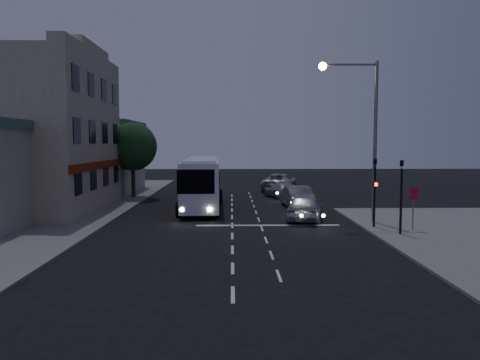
{
  "coord_description": "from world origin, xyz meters",
  "views": [
    {
      "loc": [
        -0.04,
        -23.84,
        4.57
      ],
      "look_at": [
        0.52,
        6.48,
        2.2
      ],
      "focal_mm": 35.0,
      "sensor_mm": 36.0,
      "label": 1
    }
  ],
  "objects_px": {
    "traffic_signal_main": "(375,184)",
    "regulatory_sign": "(414,202)",
    "car_suv": "(305,206)",
    "car_sedan_a": "(296,197)",
    "street_tree": "(133,144)",
    "traffic_signal_side": "(401,188)",
    "tour_bus": "(202,181)",
    "streetlight": "(364,123)",
    "car_sedan_b": "(281,190)",
    "car_sedan_c": "(280,182)"
  },
  "relations": [
    {
      "from": "car_suv",
      "to": "street_tree",
      "type": "xyz_separation_m",
      "value": [
        -12.58,
        11.22,
        3.67
      ]
    },
    {
      "from": "tour_bus",
      "to": "car_suv",
      "type": "relative_size",
      "value": 2.39
    },
    {
      "from": "tour_bus",
      "to": "regulatory_sign",
      "type": "distance_m",
      "value": 14.75
    },
    {
      "from": "traffic_signal_side",
      "to": "street_tree",
      "type": "height_order",
      "value": "street_tree"
    },
    {
      "from": "car_sedan_b",
      "to": "traffic_signal_side",
      "type": "xyz_separation_m",
      "value": [
        4.12,
        -16.48,
        1.76
      ]
    },
    {
      "from": "tour_bus",
      "to": "regulatory_sign",
      "type": "xyz_separation_m",
      "value": [
        11.42,
        -9.33,
        -0.31
      ]
    },
    {
      "from": "car_sedan_b",
      "to": "traffic_signal_side",
      "type": "height_order",
      "value": "traffic_signal_side"
    },
    {
      "from": "car_sedan_c",
      "to": "car_sedan_b",
      "type": "bearing_deg",
      "value": 99.57
    },
    {
      "from": "car_sedan_b",
      "to": "regulatory_sign",
      "type": "height_order",
      "value": "regulatory_sign"
    },
    {
      "from": "car_sedan_a",
      "to": "car_suv",
      "type": "bearing_deg",
      "value": 83.29
    },
    {
      "from": "tour_bus",
      "to": "car_sedan_a",
      "type": "relative_size",
      "value": 2.44
    },
    {
      "from": "traffic_signal_side",
      "to": "streetlight",
      "type": "height_order",
      "value": "streetlight"
    },
    {
      "from": "car_suv",
      "to": "car_sedan_c",
      "type": "height_order",
      "value": "car_sedan_c"
    },
    {
      "from": "traffic_signal_main",
      "to": "car_sedan_c",
      "type": "bearing_deg",
      "value": 98.15
    },
    {
      "from": "traffic_signal_side",
      "to": "streetlight",
      "type": "relative_size",
      "value": 0.46
    },
    {
      "from": "car_sedan_c",
      "to": "regulatory_sign",
      "type": "height_order",
      "value": "regulatory_sign"
    },
    {
      "from": "regulatory_sign",
      "to": "street_tree",
      "type": "bearing_deg",
      "value": 138.92
    },
    {
      "from": "tour_bus",
      "to": "traffic_signal_side",
      "type": "bearing_deg",
      "value": -46.24
    },
    {
      "from": "streetlight",
      "to": "regulatory_sign",
      "type": "bearing_deg",
      "value": -51.25
    },
    {
      "from": "tour_bus",
      "to": "car_sedan_a",
      "type": "bearing_deg",
      "value": 0.64
    },
    {
      "from": "traffic_signal_main",
      "to": "regulatory_sign",
      "type": "bearing_deg",
      "value": -30.84
    },
    {
      "from": "regulatory_sign",
      "to": "street_tree",
      "type": "xyz_separation_m",
      "value": [
        -17.51,
        15.26,
        2.9
      ]
    },
    {
      "from": "traffic_signal_main",
      "to": "street_tree",
      "type": "height_order",
      "value": "street_tree"
    },
    {
      "from": "car_sedan_c",
      "to": "street_tree",
      "type": "height_order",
      "value": "street_tree"
    },
    {
      "from": "car_sedan_a",
      "to": "car_sedan_c",
      "type": "height_order",
      "value": "car_sedan_c"
    },
    {
      "from": "car_suv",
      "to": "traffic_signal_main",
      "type": "xyz_separation_m",
      "value": [
        3.23,
        -3.02,
        1.6
      ]
    },
    {
      "from": "streetlight",
      "to": "street_tree",
      "type": "distance_m",
      "value": 20.19
    },
    {
      "from": "car_sedan_c",
      "to": "traffic_signal_side",
      "type": "relative_size",
      "value": 1.47
    },
    {
      "from": "car_sedan_b",
      "to": "street_tree",
      "type": "height_order",
      "value": "street_tree"
    },
    {
      "from": "car_sedan_b",
      "to": "traffic_signal_side",
      "type": "bearing_deg",
      "value": 87.4
    },
    {
      "from": "tour_bus",
      "to": "car_sedan_c",
      "type": "xyz_separation_m",
      "value": [
        6.78,
        12.24,
        -1.07
      ]
    },
    {
      "from": "traffic_signal_main",
      "to": "street_tree",
      "type": "bearing_deg",
      "value": 137.97
    },
    {
      "from": "traffic_signal_main",
      "to": "street_tree",
      "type": "xyz_separation_m",
      "value": [
        -15.81,
        14.25,
        2.08
      ]
    },
    {
      "from": "traffic_signal_side",
      "to": "car_sedan_b",
      "type": "bearing_deg",
      "value": 104.05
    },
    {
      "from": "car_sedan_c",
      "to": "street_tree",
      "type": "bearing_deg",
      "value": 40.2
    },
    {
      "from": "car_sedan_a",
      "to": "street_tree",
      "type": "xyz_separation_m",
      "value": [
        -12.8,
        5.67,
        3.72
      ]
    },
    {
      "from": "car_sedan_b",
      "to": "car_sedan_c",
      "type": "relative_size",
      "value": 0.76
    },
    {
      "from": "regulatory_sign",
      "to": "streetlight",
      "type": "height_order",
      "value": "streetlight"
    },
    {
      "from": "regulatory_sign",
      "to": "street_tree",
      "type": "height_order",
      "value": "street_tree"
    },
    {
      "from": "car_sedan_a",
      "to": "tour_bus",
      "type": "bearing_deg",
      "value": -2.15
    },
    {
      "from": "traffic_signal_side",
      "to": "regulatory_sign",
      "type": "height_order",
      "value": "traffic_signal_side"
    },
    {
      "from": "traffic_signal_side",
      "to": "tour_bus",
      "type": "bearing_deg",
      "value": 135.38
    },
    {
      "from": "traffic_signal_side",
      "to": "regulatory_sign",
      "type": "distance_m",
      "value": 1.61
    },
    {
      "from": "car_sedan_b",
      "to": "street_tree",
      "type": "relative_size",
      "value": 0.73
    },
    {
      "from": "tour_bus",
      "to": "car_sedan_c",
      "type": "distance_m",
      "value": 14.03
    },
    {
      "from": "regulatory_sign",
      "to": "streetlight",
      "type": "xyz_separation_m",
      "value": [
        -1.96,
        2.44,
        4.14
      ]
    },
    {
      "from": "street_tree",
      "to": "car_sedan_c",
      "type": "bearing_deg",
      "value": 26.1
    },
    {
      "from": "car_suv",
      "to": "car_sedan_a",
      "type": "xyz_separation_m",
      "value": [
        0.22,
        5.55,
        -0.04
      ]
    },
    {
      "from": "traffic_signal_side",
      "to": "car_sedan_a",
      "type": "bearing_deg",
      "value": 109.35
    },
    {
      "from": "car_sedan_a",
      "to": "car_sedan_b",
      "type": "xyz_separation_m",
      "value": [
        -0.42,
        5.92,
        -0.12
      ]
    }
  ]
}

